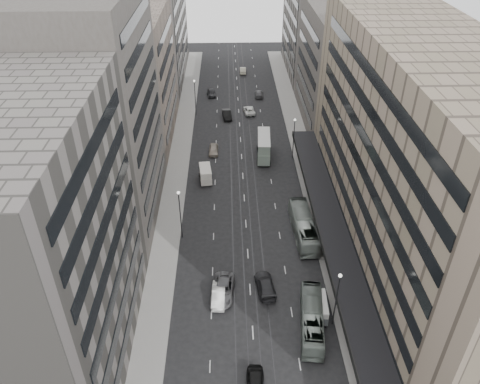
{
  "coord_description": "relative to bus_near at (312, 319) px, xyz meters",
  "views": [
    {
      "loc": [
        -2.59,
        -42.5,
        45.18
      ],
      "look_at": [
        -0.9,
        15.7,
        5.52
      ],
      "focal_mm": 35.0,
      "sensor_mm": 36.0,
      "label": 1
    }
  ],
  "objects": [
    {
      "name": "bus_far",
      "position": [
        1.47,
        17.4,
        0.18
      ],
      "size": [
        3.19,
        11.92,
        3.3
      ],
      "primitive_type": "imported",
      "rotation": [
        0.0,
        0.0,
        3.18
      ],
      "color": "gray",
      "rests_on": "ground"
    },
    {
      "name": "sidewalk_right",
      "position": [
        4.97,
        42.87,
        -1.39
      ],
      "size": [
        4.0,
        125.0,
        0.15
      ],
      "primitive_type": "cube",
      "color": "gray",
      "rests_on": "ground"
    },
    {
      "name": "double_decker",
      "position": [
        -2.84,
        40.98,
        0.96
      ],
      "size": [
        2.94,
        8.35,
        4.5
      ],
      "rotation": [
        0.0,
        0.0,
        -0.06
      ],
      "color": "gray",
      "rests_on": "ground"
    },
    {
      "name": "bus_near",
      "position": [
        0.0,
        0.0,
        0.0
      ],
      "size": [
        3.74,
        10.75,
        2.93
      ],
      "primitive_type": "imported",
      "rotation": [
        0.0,
        0.0,
        3.02
      ],
      "color": "gray",
      "rests_on": "ground"
    },
    {
      "name": "sedan_1",
      "position": [
        -11.16,
        4.73,
        -0.68
      ],
      "size": [
        1.84,
        4.83,
        1.57
      ],
      "primitive_type": "imported",
      "rotation": [
        0.0,
        0.0,
        -0.04
      ],
      "color": "silver",
      "rests_on": "ground"
    },
    {
      "name": "sedan_5",
      "position": [
        -9.77,
        58.79,
        -0.64
      ],
      "size": [
        2.28,
        5.16,
        1.65
      ],
      "primitive_type": "imported",
      "rotation": [
        0.0,
        0.0,
        0.11
      ],
      "color": "black",
      "rests_on": "ground"
    },
    {
      "name": "building_left_d",
      "position": [
        -28.53,
        84.37,
        12.53
      ],
      "size": [
        15.0,
        38.0,
        28.0
      ],
      "primitive_type": "cube",
      "color": "#65615B",
      "rests_on": "ground"
    },
    {
      "name": "sedan_9",
      "position": [
        -5.22,
        87.25,
        -0.7
      ],
      "size": [
        1.68,
        4.66,
        1.53
      ],
      "primitive_type": "imported",
      "rotation": [
        0.0,
        0.0,
        3.13
      ],
      "color": "beige",
      "rests_on": "ground"
    },
    {
      "name": "sedan_6",
      "position": [
        -4.69,
        61.17,
        -0.77
      ],
      "size": [
        2.83,
        5.21,
        1.39
      ],
      "primitive_type": "imported",
      "rotation": [
        0.0,
        0.0,
        3.25
      ],
      "color": "white",
      "rests_on": "ground"
    },
    {
      "name": "lamp_right_far",
      "position": [
        2.67,
        40.37,
        3.74
      ],
      "size": [
        0.44,
        0.44,
        8.32
      ],
      "color": "#262628",
      "rests_on": "ground"
    },
    {
      "name": "panel_van",
      "position": [
        -13.68,
        32.88,
        0.04
      ],
      "size": [
        2.53,
        4.53,
        2.73
      ],
      "rotation": [
        0.0,
        0.0,
        0.11
      ],
      "color": "beige",
      "rests_on": "ground"
    },
    {
      "name": "sedan_3",
      "position": [
        -5.06,
        6.32,
        -0.66
      ],
      "size": [
        2.9,
        5.81,
        1.62
      ],
      "primitive_type": "imported",
      "rotation": [
        0.0,
        0.0,
        3.26
      ],
      "color": "#232426",
      "rests_on": "ground"
    },
    {
      "name": "sidewalk_left",
      "position": [
        -19.03,
        42.87,
        -1.39
      ],
      "size": [
        4.0,
        125.0,
        0.15
      ],
      "primitive_type": "cube",
      "color": "gray",
      "rests_on": "ground"
    },
    {
      "name": "building_left_b",
      "position": [
        -28.53,
        24.37,
        15.53
      ],
      "size": [
        15.0,
        26.0,
        34.0
      ],
      "primitive_type": "cube",
      "color": "#45413C",
      "rests_on": "ground"
    },
    {
      "name": "sedan_8",
      "position": [
        -13.49,
        71.59,
        -0.69
      ],
      "size": [
        2.36,
        4.73,
        1.55
      ],
      "primitive_type": "imported",
      "rotation": [
        0.0,
        0.0,
        0.12
      ],
      "color": "#2A2A2C",
      "rests_on": "ground"
    },
    {
      "name": "building_right_far",
      "position": [
        14.47,
        87.37,
        12.53
      ],
      "size": [
        15.0,
        32.0,
        28.0
      ],
      "primitive_type": "cube",
      "color": "#65615B",
      "rests_on": "ground"
    },
    {
      "name": "lamp_right_near",
      "position": [
        2.67,
        0.37,
        3.74
      ],
      "size": [
        0.44,
        0.44,
        8.32
      ],
      "color": "#262628",
      "rests_on": "ground"
    },
    {
      "name": "sedan_7",
      "position": [
        -1.82,
        70.84,
        -0.77
      ],
      "size": [
        2.18,
        4.87,
        1.39
      ],
      "primitive_type": "imported",
      "rotation": [
        0.0,
        0.0,
        3.09
      ],
      "color": "#535355",
      "rests_on": "ground"
    },
    {
      "name": "ground",
      "position": [
        -7.03,
        5.37,
        -1.47
      ],
      "size": [
        220.0,
        220.0,
        0.0
      ],
      "primitive_type": "plane",
      "color": "black",
      "rests_on": "ground"
    },
    {
      "name": "lamp_left_far",
      "position": [
        -16.73,
        60.37,
        3.74
      ],
      "size": [
        0.44,
        0.44,
        8.32
      ],
      "color": "#262628",
      "rests_on": "ground"
    },
    {
      "name": "lamp_left_near",
      "position": [
        -16.73,
        17.37,
        3.74
      ],
      "size": [
        0.44,
        0.44,
        8.32
      ],
      "color": "#262628",
      "rests_on": "ground"
    },
    {
      "name": "vw_microbus",
      "position": [
        1.22,
        2.01,
        -0.18
      ],
      "size": [
        2.18,
        4.39,
        2.31
      ],
      "rotation": [
        0.0,
        0.0,
        -0.06
      ],
      "color": "#555A5C",
      "rests_on": "ground"
    },
    {
      "name": "department_store",
      "position": [
        14.42,
        13.37,
        13.48
      ],
      "size": [
        19.2,
        60.0,
        30.0
      ],
      "color": "gray",
      "rests_on": "ground"
    },
    {
      "name": "sedan_4",
      "position": [
        -12.45,
        42.87,
        -0.71
      ],
      "size": [
        1.87,
        4.46,
        1.51
      ],
      "primitive_type": "imported",
      "rotation": [
        0.0,
        0.0,
        -0.02
      ],
      "color": "#A39687",
      "rests_on": "ground"
    },
    {
      "name": "building_left_c",
      "position": [
        -28.53,
        51.37,
        11.03
      ],
      "size": [
        15.0,
        28.0,
        25.0
      ],
      "primitive_type": "cube",
      "color": "slate",
      "rests_on": "ground"
    },
    {
      "name": "building_right_mid",
      "position": [
        14.47,
        57.37,
        10.53
      ],
      "size": [
        15.0,
        28.0,
        24.0
      ],
      "primitive_type": "cube",
      "color": "#45413C",
      "rests_on": "ground"
    },
    {
      "name": "sedan_2",
      "position": [
        -10.59,
        5.68,
        -0.63
      ],
      "size": [
        3.46,
        6.32,
        1.68
      ],
      "primitive_type": "imported",
      "rotation": [
        0.0,
        0.0,
        -0.12
      ],
      "color": "#59595C",
      "rests_on": "ground"
    },
    {
      "name": "building_left_a",
      "position": [
        -28.53,
        -2.63,
        13.53
      ],
      "size": [
        15.0,
        28.0,
        30.0
      ],
      "primitive_type": "cube",
      "color": "#65615B",
      "rests_on": "ground"
    }
  ]
}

